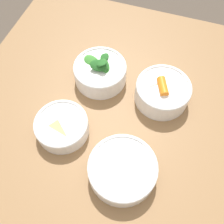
% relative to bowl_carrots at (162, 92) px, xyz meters
% --- Properties ---
extents(ground_plane, '(10.00, 10.00, 0.00)m').
position_rel_bowl_carrots_xyz_m(ground_plane, '(0.14, -0.10, -0.79)').
color(ground_plane, '#4C4238').
extents(dining_table, '(1.03, 0.92, 0.75)m').
position_rel_bowl_carrots_xyz_m(dining_table, '(0.14, -0.10, -0.15)').
color(dining_table, olive).
rests_on(dining_table, ground_plane).
extents(bowl_carrots, '(0.15, 0.15, 0.08)m').
position_rel_bowl_carrots_xyz_m(bowl_carrots, '(0.00, 0.00, 0.00)').
color(bowl_carrots, white).
rests_on(bowl_carrots, dining_table).
extents(bowl_greens, '(0.16, 0.16, 0.09)m').
position_rel_bowl_carrots_xyz_m(bowl_greens, '(-0.01, -0.19, -0.00)').
color(bowl_greens, white).
rests_on(bowl_greens, dining_table).
extents(bowl_beans_hotdog, '(0.17, 0.17, 0.05)m').
position_rel_bowl_carrots_xyz_m(bowl_beans_hotdog, '(0.25, -0.04, -0.01)').
color(bowl_beans_hotdog, white).
rests_on(bowl_beans_hotdog, dining_table).
extents(bowl_cookies, '(0.14, 0.14, 0.05)m').
position_rel_bowl_carrots_xyz_m(bowl_cookies, '(0.19, -0.23, -0.01)').
color(bowl_cookies, white).
rests_on(bowl_cookies, dining_table).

